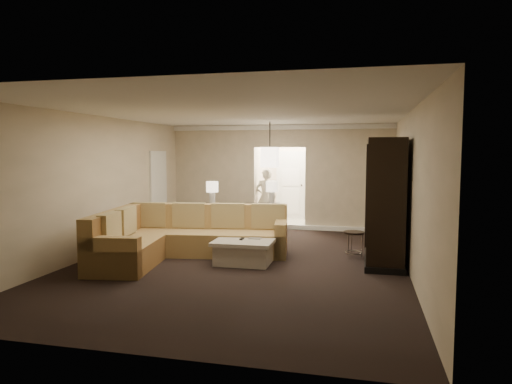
% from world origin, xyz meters
% --- Properties ---
extents(ground, '(8.00, 8.00, 0.00)m').
position_xyz_m(ground, '(0.00, 0.00, 0.00)').
color(ground, black).
rests_on(ground, ground).
extents(wall_back, '(6.00, 0.04, 2.80)m').
position_xyz_m(wall_back, '(0.00, 4.00, 1.40)').
color(wall_back, beige).
rests_on(wall_back, ground).
extents(wall_front, '(6.00, 0.04, 2.80)m').
position_xyz_m(wall_front, '(0.00, -4.00, 1.40)').
color(wall_front, beige).
rests_on(wall_front, ground).
extents(wall_left, '(0.04, 8.00, 2.80)m').
position_xyz_m(wall_left, '(-3.00, 0.00, 1.40)').
color(wall_left, beige).
rests_on(wall_left, ground).
extents(wall_right, '(0.04, 8.00, 2.80)m').
position_xyz_m(wall_right, '(3.00, 0.00, 1.40)').
color(wall_right, beige).
rests_on(wall_right, ground).
extents(ceiling, '(6.00, 8.00, 0.02)m').
position_xyz_m(ceiling, '(0.00, 0.00, 2.80)').
color(ceiling, white).
rests_on(ceiling, wall_back).
extents(crown_molding, '(6.00, 0.10, 0.12)m').
position_xyz_m(crown_molding, '(0.00, 3.95, 2.73)').
color(crown_molding, white).
rests_on(crown_molding, wall_back).
extents(baseboard, '(6.00, 0.10, 0.12)m').
position_xyz_m(baseboard, '(0.00, 3.95, 0.06)').
color(baseboard, white).
rests_on(baseboard, ground).
extents(side_door, '(0.05, 0.90, 2.10)m').
position_xyz_m(side_door, '(-2.97, 2.80, 1.05)').
color(side_door, white).
rests_on(side_door, ground).
extents(foyer, '(1.44, 2.02, 2.80)m').
position_xyz_m(foyer, '(0.00, 5.34, 1.30)').
color(foyer, silver).
rests_on(foyer, ground).
extents(sectional_sofa, '(3.47, 3.01, 1.00)m').
position_xyz_m(sectional_sofa, '(-1.27, 0.18, 0.40)').
color(sectional_sofa, brown).
rests_on(sectional_sofa, ground).
extents(coffee_table, '(1.11, 1.11, 0.46)m').
position_xyz_m(coffee_table, '(0.07, 0.10, 0.23)').
color(coffee_table, beige).
rests_on(coffee_table, ground).
extents(console_table, '(2.00, 1.05, 0.76)m').
position_xyz_m(console_table, '(-0.77, 3.01, 0.45)').
color(console_table, black).
rests_on(console_table, ground).
extents(armoire, '(0.69, 1.61, 2.32)m').
position_xyz_m(armoire, '(2.59, 0.56, 1.11)').
color(armoire, black).
rests_on(armoire, ground).
extents(drink_table, '(0.41, 0.41, 0.51)m').
position_xyz_m(drink_table, '(2.05, 0.97, 0.37)').
color(drink_table, black).
rests_on(drink_table, ground).
extents(table_lamp_left, '(0.30, 0.30, 0.58)m').
position_xyz_m(table_lamp_left, '(-1.49, 2.76, 1.14)').
color(table_lamp_left, silver).
rests_on(table_lamp_left, console_table).
extents(table_lamp_right, '(0.30, 0.30, 0.58)m').
position_xyz_m(table_lamp_right, '(-0.06, 3.25, 1.14)').
color(table_lamp_right, silver).
rests_on(table_lamp_right, console_table).
extents(pendant_light, '(0.38, 0.38, 1.09)m').
position_xyz_m(pendant_light, '(0.00, 2.70, 1.95)').
color(pendant_light, black).
rests_on(pendant_light, ceiling).
extents(person, '(0.73, 0.58, 1.78)m').
position_xyz_m(person, '(-0.45, 4.38, 0.89)').
color(person, '#ECE4C8').
rests_on(person, ground).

